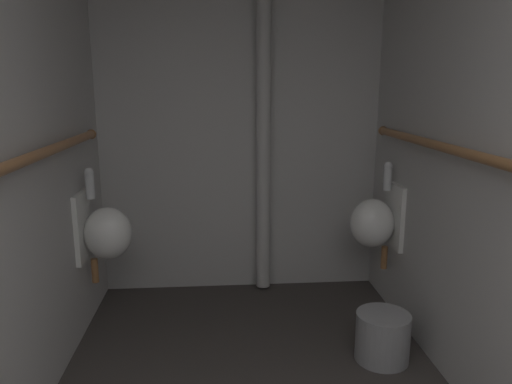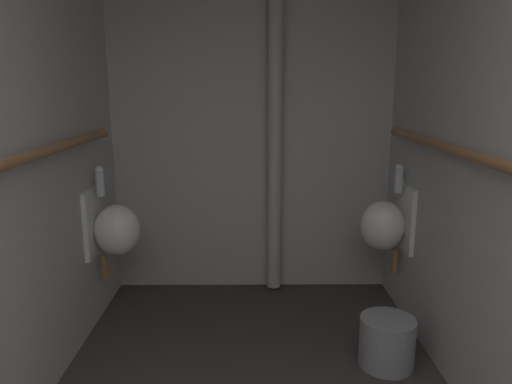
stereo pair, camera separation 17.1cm
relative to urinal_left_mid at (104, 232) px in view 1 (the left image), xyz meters
name	(u,v)px [view 1 (the left image)]	position (x,y,z in m)	size (l,w,h in m)	color
wall_back	(240,128)	(0.90, 0.62, 0.60)	(2.21, 0.06, 2.50)	#B9B6B4
urinal_left_mid	(104,232)	(0.00, 0.00, 0.00)	(0.32, 0.30, 0.76)	white
urinal_right_mid	(375,222)	(1.80, 0.09, 0.00)	(0.32, 0.30, 0.76)	white
supply_pipe_right	(505,164)	(1.88, -1.17, 0.60)	(0.06, 2.99, 0.06)	#936038
standpipe_back_wall	(264,129)	(1.07, 0.51, 0.60)	(0.11, 0.11, 2.45)	#B9B6B4
waste_bin	(382,337)	(1.66, -0.54, -0.51)	(0.31, 0.31, 0.28)	gray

